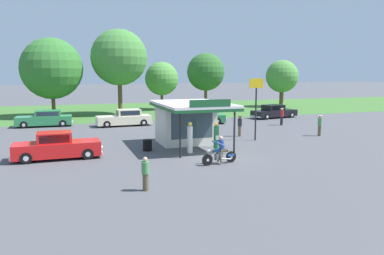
{
  "coord_description": "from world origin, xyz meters",
  "views": [
    {
      "loc": [
        -8.72,
        -21.1,
        5.1
      ],
      "look_at": [
        -0.57,
        2.94,
        1.4
      ],
      "focal_mm": 35.44,
      "sensor_mm": 36.0,
      "label": 1
    }
  ],
  "objects_px": {
    "motorcycle_with_rider": "(220,152)",
    "spare_tire_stack": "(147,145)",
    "roadside_pole_sign": "(256,98)",
    "bystander_strolling_foreground": "(282,116)",
    "gas_pump_nearside": "(190,139)",
    "featured_classic_sedan": "(57,147)",
    "bystander_admiring_sedan": "(320,125)",
    "parked_car_back_row_far_left": "(125,118)",
    "parked_car_back_row_far_right": "(274,112)",
    "bystander_leaning_by_kiosk": "(145,173)",
    "parked_car_back_row_centre_left": "(45,119)",
    "parked_car_second_row_spare": "(197,117)",
    "bystander_chatting_near_pumps": "(240,125)",
    "gas_pump_offside": "(216,138)"
  },
  "relations": [
    {
      "from": "motorcycle_with_rider",
      "to": "parked_car_back_row_far_right",
      "type": "height_order",
      "value": "motorcycle_with_rider"
    },
    {
      "from": "bystander_strolling_foreground",
      "to": "roadside_pole_sign",
      "type": "bearing_deg",
      "value": -134.08
    },
    {
      "from": "parked_car_back_row_far_right",
      "to": "bystander_admiring_sedan",
      "type": "height_order",
      "value": "bystander_admiring_sedan"
    },
    {
      "from": "bystander_chatting_near_pumps",
      "to": "roadside_pole_sign",
      "type": "bearing_deg",
      "value": -81.21
    },
    {
      "from": "parked_car_back_row_far_right",
      "to": "bystander_leaning_by_kiosk",
      "type": "distance_m",
      "value": 28.93
    },
    {
      "from": "bystander_admiring_sedan",
      "to": "spare_tire_stack",
      "type": "height_order",
      "value": "bystander_admiring_sedan"
    },
    {
      "from": "parked_car_second_row_spare",
      "to": "spare_tire_stack",
      "type": "distance_m",
      "value": 13.85
    },
    {
      "from": "roadside_pole_sign",
      "to": "bystander_strolling_foreground",
      "type": "bearing_deg",
      "value": 45.92
    },
    {
      "from": "parked_car_second_row_spare",
      "to": "bystander_chatting_near_pumps",
      "type": "height_order",
      "value": "bystander_chatting_near_pumps"
    },
    {
      "from": "motorcycle_with_rider",
      "to": "spare_tire_stack",
      "type": "bearing_deg",
      "value": 122.6
    },
    {
      "from": "gas_pump_nearside",
      "to": "bystander_admiring_sedan",
      "type": "height_order",
      "value": "gas_pump_nearside"
    },
    {
      "from": "featured_classic_sedan",
      "to": "parked_car_second_row_spare",
      "type": "height_order",
      "value": "featured_classic_sedan"
    },
    {
      "from": "parked_car_back_row_far_left",
      "to": "spare_tire_stack",
      "type": "height_order",
      "value": "parked_car_back_row_far_left"
    },
    {
      "from": "parked_car_back_row_centre_left",
      "to": "spare_tire_stack",
      "type": "relative_size",
      "value": 7.33
    },
    {
      "from": "bystander_leaning_by_kiosk",
      "to": "spare_tire_stack",
      "type": "xyz_separation_m",
      "value": [
        1.86,
        8.33,
        -0.42
      ]
    },
    {
      "from": "featured_classic_sedan",
      "to": "spare_tire_stack",
      "type": "xyz_separation_m",
      "value": [
        5.58,
        0.58,
        -0.36
      ]
    },
    {
      "from": "bystander_leaning_by_kiosk",
      "to": "bystander_chatting_near_pumps",
      "type": "bearing_deg",
      "value": 48.84
    },
    {
      "from": "gas_pump_nearside",
      "to": "parked_car_back_row_far_left",
      "type": "relative_size",
      "value": 0.38
    },
    {
      "from": "gas_pump_nearside",
      "to": "featured_classic_sedan",
      "type": "distance_m",
      "value": 8.01
    },
    {
      "from": "gas_pump_nearside",
      "to": "bystander_strolling_foreground",
      "type": "height_order",
      "value": "gas_pump_nearside"
    },
    {
      "from": "gas_pump_nearside",
      "to": "bystander_chatting_near_pumps",
      "type": "relative_size",
      "value": 1.22
    },
    {
      "from": "parked_car_back_row_far_right",
      "to": "featured_classic_sedan",
      "type": "bearing_deg",
      "value": -148.89
    },
    {
      "from": "roadside_pole_sign",
      "to": "spare_tire_stack",
      "type": "xyz_separation_m",
      "value": [
        -8.55,
        -1.19,
        -2.83
      ]
    },
    {
      "from": "gas_pump_nearside",
      "to": "parked_car_second_row_spare",
      "type": "bearing_deg",
      "value": 68.7
    },
    {
      "from": "spare_tire_stack",
      "to": "gas_pump_offside",
      "type": "bearing_deg",
      "value": -24.85
    },
    {
      "from": "parked_car_back_row_far_right",
      "to": "roadside_pole_sign",
      "type": "distance_m",
      "value": 15.17
    },
    {
      "from": "parked_car_back_row_centre_left",
      "to": "bystander_strolling_foreground",
      "type": "height_order",
      "value": "bystander_strolling_foreground"
    },
    {
      "from": "gas_pump_offside",
      "to": "parked_car_second_row_spare",
      "type": "xyz_separation_m",
      "value": [
        3.48,
        13.49,
        -0.22
      ]
    },
    {
      "from": "gas_pump_nearside",
      "to": "motorcycle_with_rider",
      "type": "xyz_separation_m",
      "value": [
        0.8,
        -2.97,
        -0.28
      ]
    },
    {
      "from": "gas_pump_offside",
      "to": "motorcycle_with_rider",
      "type": "distance_m",
      "value": 3.13
    },
    {
      "from": "roadside_pole_sign",
      "to": "parked_car_back_row_far_left",
      "type": "bearing_deg",
      "value": 126.21
    },
    {
      "from": "gas_pump_offside",
      "to": "parked_car_back_row_far_left",
      "type": "distance_m",
      "value": 14.67
    },
    {
      "from": "parked_car_back_row_far_right",
      "to": "parked_car_back_row_far_left",
      "type": "relative_size",
      "value": 1.07
    },
    {
      "from": "parked_car_back_row_far_left",
      "to": "bystander_admiring_sedan",
      "type": "bearing_deg",
      "value": -38.13
    },
    {
      "from": "parked_car_back_row_far_right",
      "to": "parked_car_back_row_centre_left",
      "type": "height_order",
      "value": "parked_car_back_row_centre_left"
    },
    {
      "from": "parked_car_back_row_centre_left",
      "to": "roadside_pole_sign",
      "type": "relative_size",
      "value": 1.13
    },
    {
      "from": "bystander_leaning_by_kiosk",
      "to": "bystander_strolling_foreground",
      "type": "height_order",
      "value": "bystander_strolling_foreground"
    },
    {
      "from": "motorcycle_with_rider",
      "to": "bystander_chatting_near_pumps",
      "type": "relative_size",
      "value": 1.33
    },
    {
      "from": "motorcycle_with_rider",
      "to": "roadside_pole_sign",
      "type": "xyz_separation_m",
      "value": [
        5.44,
        6.05,
        2.53
      ]
    },
    {
      "from": "parked_car_back_row_centre_left",
      "to": "parked_car_back_row_far_left",
      "type": "distance_m",
      "value": 7.55
    },
    {
      "from": "bystander_admiring_sedan",
      "to": "parked_car_back_row_far_right",
      "type": "bearing_deg",
      "value": 76.19
    },
    {
      "from": "bystander_admiring_sedan",
      "to": "bystander_strolling_foreground",
      "type": "distance_m",
      "value": 6.53
    },
    {
      "from": "featured_classic_sedan",
      "to": "parked_car_back_row_far_left",
      "type": "xyz_separation_m",
      "value": [
        6.0,
        12.88,
        -0.0
      ]
    },
    {
      "from": "bystander_admiring_sedan",
      "to": "bystander_chatting_near_pumps",
      "type": "height_order",
      "value": "bystander_admiring_sedan"
    },
    {
      "from": "bystander_admiring_sedan",
      "to": "roadside_pole_sign",
      "type": "xyz_separation_m",
      "value": [
        -5.88,
        -0.11,
        2.28
      ]
    },
    {
      "from": "parked_car_back_row_centre_left",
      "to": "parked_car_second_row_spare",
      "type": "relative_size",
      "value": 0.92
    },
    {
      "from": "gas_pump_nearside",
      "to": "parked_car_back_row_far_left",
      "type": "height_order",
      "value": "gas_pump_nearside"
    },
    {
      "from": "bystander_strolling_foreground",
      "to": "gas_pump_nearside",
      "type": "bearing_deg",
      "value": -142.51
    },
    {
      "from": "parked_car_back_row_far_left",
      "to": "bystander_leaning_by_kiosk",
      "type": "xyz_separation_m",
      "value": [
        -2.28,
        -20.63,
        0.06
      ]
    },
    {
      "from": "gas_pump_nearside",
      "to": "bystander_admiring_sedan",
      "type": "distance_m",
      "value": 12.53
    }
  ]
}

